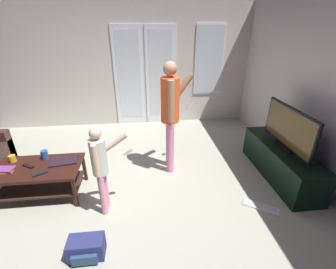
{
  "coord_description": "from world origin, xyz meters",
  "views": [
    {
      "loc": [
        0.4,
        -2.48,
        2.12
      ],
      "look_at": [
        0.71,
        0.23,
        0.82
      ],
      "focal_mm": 24.51,
      "sensor_mm": 36.0,
      "label": 1
    }
  ],
  "objects_px": {
    "tv_stand": "(281,162)",
    "cup_near_edge": "(12,159)",
    "coffee_table": "(39,175)",
    "flat_screen_tv": "(289,128)",
    "loose_keyboard": "(261,207)",
    "dvd_remote_slim": "(40,174)",
    "tv_remote_black": "(28,166)",
    "person_child": "(101,164)",
    "laptop_closed": "(64,161)",
    "cup_by_laptop": "(45,155)",
    "person_adult": "(171,109)",
    "book_stack": "(5,170)",
    "backpack": "(86,248)"
  },
  "relations": [
    {
      "from": "cup_near_edge",
      "to": "book_stack",
      "type": "xyz_separation_m",
      "value": [
        0.01,
        -0.23,
        -0.03
      ]
    },
    {
      "from": "coffee_table",
      "to": "flat_screen_tv",
      "type": "distance_m",
      "value": 3.48
    },
    {
      "from": "book_stack",
      "to": "dvd_remote_slim",
      "type": "bearing_deg",
      "value": -14.86
    },
    {
      "from": "person_child",
      "to": "laptop_closed",
      "type": "relative_size",
      "value": 3.29
    },
    {
      "from": "loose_keyboard",
      "to": "tv_remote_black",
      "type": "bearing_deg",
      "value": 168.58
    },
    {
      "from": "loose_keyboard",
      "to": "backpack",
      "type": "bearing_deg",
      "value": -167.84
    },
    {
      "from": "person_child",
      "to": "cup_by_laptop",
      "type": "height_order",
      "value": "person_child"
    },
    {
      "from": "tv_stand",
      "to": "cup_near_edge",
      "type": "relative_size",
      "value": 16.25
    },
    {
      "from": "person_adult",
      "to": "laptop_closed",
      "type": "xyz_separation_m",
      "value": [
        -1.5,
        -0.37,
        -0.55
      ]
    },
    {
      "from": "flat_screen_tv",
      "to": "dvd_remote_slim",
      "type": "bearing_deg",
      "value": -175.9
    },
    {
      "from": "coffee_table",
      "to": "backpack",
      "type": "relative_size",
      "value": 3.1
    },
    {
      "from": "loose_keyboard",
      "to": "cup_near_edge",
      "type": "distance_m",
      "value": 3.34
    },
    {
      "from": "coffee_table",
      "to": "dvd_remote_slim",
      "type": "relative_size",
      "value": 6.41
    },
    {
      "from": "person_child",
      "to": "cup_by_laptop",
      "type": "xyz_separation_m",
      "value": [
        -0.86,
        0.58,
        -0.17
      ]
    },
    {
      "from": "cup_near_edge",
      "to": "book_stack",
      "type": "relative_size",
      "value": 0.41
    },
    {
      "from": "tv_stand",
      "to": "person_child",
      "type": "relative_size",
      "value": 1.35
    },
    {
      "from": "coffee_table",
      "to": "laptop_closed",
      "type": "xyz_separation_m",
      "value": [
        0.32,
        0.09,
        0.13
      ]
    },
    {
      "from": "person_child",
      "to": "backpack",
      "type": "relative_size",
      "value": 3.24
    },
    {
      "from": "coffee_table",
      "to": "person_adult",
      "type": "relative_size",
      "value": 0.64
    },
    {
      "from": "tv_stand",
      "to": "flat_screen_tv",
      "type": "height_order",
      "value": "flat_screen_tv"
    },
    {
      "from": "dvd_remote_slim",
      "to": "book_stack",
      "type": "relative_size",
      "value": 0.74
    },
    {
      "from": "tv_stand",
      "to": "person_adult",
      "type": "relative_size",
      "value": 0.91
    },
    {
      "from": "person_child",
      "to": "laptop_closed",
      "type": "bearing_deg",
      "value": 140.87
    },
    {
      "from": "person_child",
      "to": "book_stack",
      "type": "xyz_separation_m",
      "value": [
        -1.25,
        0.33,
        -0.21
      ]
    },
    {
      "from": "person_child",
      "to": "dvd_remote_slim",
      "type": "xyz_separation_m",
      "value": [
        -0.79,
        0.21,
        -0.22
      ]
    },
    {
      "from": "person_adult",
      "to": "book_stack",
      "type": "bearing_deg",
      "value": -166.71
    },
    {
      "from": "flat_screen_tv",
      "to": "dvd_remote_slim",
      "type": "relative_size",
      "value": 6.52
    },
    {
      "from": "flat_screen_tv",
      "to": "backpack",
      "type": "distance_m",
      "value": 2.96
    },
    {
      "from": "cup_by_laptop",
      "to": "book_stack",
      "type": "relative_size",
      "value": 0.55
    },
    {
      "from": "laptop_closed",
      "to": "dvd_remote_slim",
      "type": "height_order",
      "value": "dvd_remote_slim"
    },
    {
      "from": "person_child",
      "to": "cup_near_edge",
      "type": "bearing_deg",
      "value": 156.22
    },
    {
      "from": "flat_screen_tv",
      "to": "dvd_remote_slim",
      "type": "distance_m",
      "value": 3.36
    },
    {
      "from": "loose_keyboard",
      "to": "book_stack",
      "type": "distance_m",
      "value": 3.28
    },
    {
      "from": "tv_stand",
      "to": "cup_near_edge",
      "type": "distance_m",
      "value": 3.82
    },
    {
      "from": "tv_stand",
      "to": "backpack",
      "type": "distance_m",
      "value": 2.88
    },
    {
      "from": "backpack",
      "to": "laptop_closed",
      "type": "height_order",
      "value": "laptop_closed"
    },
    {
      "from": "coffee_table",
      "to": "tv_remote_black",
      "type": "xyz_separation_m",
      "value": [
        -0.11,
        0.02,
        0.13
      ]
    },
    {
      "from": "flat_screen_tv",
      "to": "tv_remote_black",
      "type": "xyz_separation_m",
      "value": [
        -3.55,
        -0.04,
        -0.34
      ]
    },
    {
      "from": "person_adult",
      "to": "loose_keyboard",
      "type": "bearing_deg",
      "value": -44.79
    },
    {
      "from": "loose_keyboard",
      "to": "dvd_remote_slim",
      "type": "relative_size",
      "value": 2.57
    },
    {
      "from": "flat_screen_tv",
      "to": "backpack",
      "type": "xyz_separation_m",
      "value": [
        -2.67,
        -1.09,
        -0.69
      ]
    },
    {
      "from": "tv_stand",
      "to": "dvd_remote_slim",
      "type": "bearing_deg",
      "value": -175.97
    },
    {
      "from": "tv_stand",
      "to": "loose_keyboard",
      "type": "height_order",
      "value": "tv_stand"
    },
    {
      "from": "coffee_table",
      "to": "book_stack",
      "type": "xyz_separation_m",
      "value": [
        -0.35,
        -0.06,
        0.14
      ]
    },
    {
      "from": "dvd_remote_slim",
      "to": "cup_by_laptop",
      "type": "bearing_deg",
      "value": 67.78
    },
    {
      "from": "person_adult",
      "to": "dvd_remote_slim",
      "type": "height_order",
      "value": "person_adult"
    },
    {
      "from": "loose_keyboard",
      "to": "tv_remote_black",
      "type": "xyz_separation_m",
      "value": [
        -2.96,
        0.6,
        0.45
      ]
    },
    {
      "from": "person_child",
      "to": "flat_screen_tv",
      "type": "bearing_deg",
      "value": 9.91
    },
    {
      "from": "loose_keyboard",
      "to": "laptop_closed",
      "type": "distance_m",
      "value": 2.67
    },
    {
      "from": "person_child",
      "to": "book_stack",
      "type": "relative_size",
      "value": 4.98
    }
  ]
}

